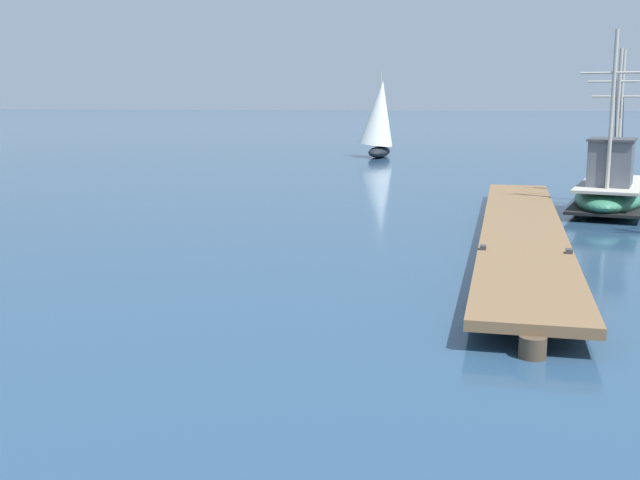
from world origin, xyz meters
TOP-DOWN VIEW (x-y plane):
  - floating_dock at (5.62, 17.65)m, footprint 2.74×17.08m
  - fishing_boat_2 at (8.62, 23.48)m, footprint 3.39×6.68m
  - distant_sailboat at (-0.38, 43.33)m, footprint 2.38×3.87m

SIDE VIEW (x-z plane):
  - floating_dock at x=5.62m, z-range 0.10..0.63m
  - fishing_boat_2 at x=8.62m, z-range -1.92..3.25m
  - distant_sailboat at x=-0.38m, z-range -0.27..4.55m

